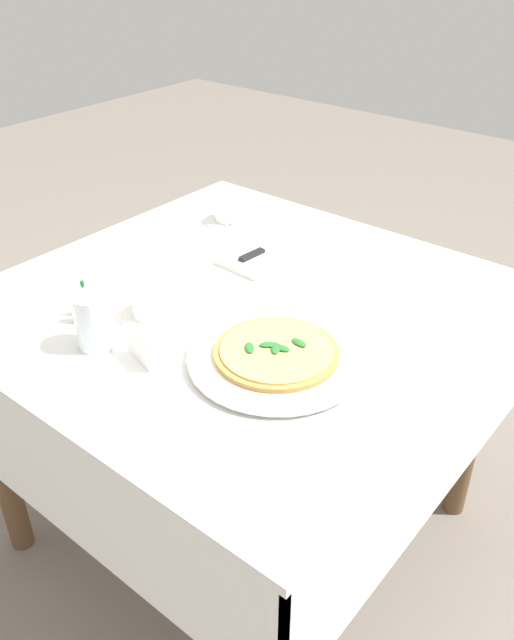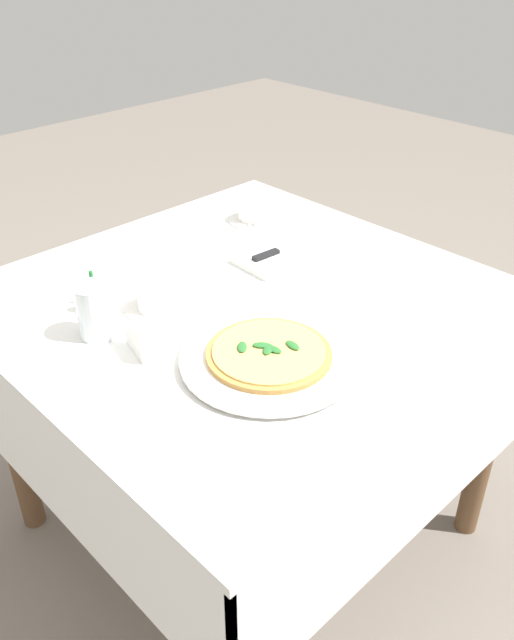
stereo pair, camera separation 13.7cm
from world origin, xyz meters
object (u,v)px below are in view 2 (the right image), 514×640
pizza_plate (269,359)px  salt_shaker (102,289)px  hot_sauce_bottle (93,291)px  pepper_shaker (85,301)px  pizza (269,353)px  menu_card (134,341)px  napkin_folded (280,255)px  coffee_cup_right_edge (155,299)px  water_glass_left_edge (96,314)px  dinner_knife (281,249)px  coffee_cup_near_left (252,213)px

pizza_plate → salt_shaker: (-0.09, 0.43, 0.01)m
hot_sauce_bottle → pepper_shaker: size_ratio=1.48×
pepper_shaker → pizza: bearing=-70.2°
pizza_plate → pizza: (0.00, 0.00, 0.01)m
pizza_plate → pepper_shaker: (-0.15, 0.41, 0.01)m
pepper_shaker → menu_card: bearing=-95.0°
napkin_folded → pepper_shaker: pepper_shaker is taller
coffee_cup_right_edge → pepper_shaker: (-0.11, 0.10, -0.00)m
pizza_plate → hot_sauce_bottle: hot_sauce_bottle is taller
salt_shaker → pepper_shaker: 0.06m
water_glass_left_edge → pepper_shaker: 0.11m
pizza → dinner_knife: size_ratio=1.23×
coffee_cup_right_edge → menu_card: coffee_cup_right_edge is taller
coffee_cup_near_left → napkin_folded: 0.24m
napkin_folded → menu_card: bearing=-167.7°
coffee_cup_near_left → water_glass_left_edge: size_ratio=1.13×
hot_sauce_bottle → pepper_shaker: 0.03m
napkin_folded → dinner_knife: size_ratio=1.15×
pizza → water_glass_left_edge: size_ratio=2.11×
hot_sauce_bottle → salt_shaker: 0.03m
pizza_plate → pepper_shaker: size_ratio=6.11×
pizza → menu_card: bearing=129.0°
pizza_plate → dinner_knife: 0.45m
water_glass_left_edge → dinner_knife: size_ratio=0.59×
coffee_cup_right_edge → dinner_knife: 0.37m
salt_shaker → menu_card: bearing=-108.1°
napkin_folded → pizza: bearing=-136.4°
hot_sauce_bottle → menu_card: hot_sauce_bottle is taller
pizza_plate → menu_card: (-0.17, 0.21, 0.02)m
coffee_cup_near_left → menu_card: 0.68m
coffee_cup_right_edge → menu_card: (-0.13, -0.10, 0.00)m
hot_sauce_bottle → napkin_folded: bearing=-15.7°
coffee_cup_right_edge → menu_card: 0.17m
pizza_plate → water_glass_left_edge: water_glass_left_edge is taller
coffee_cup_right_edge → water_glass_left_edge: water_glass_left_edge is taller
dinner_knife → napkin_folded: bearing=180.0°
coffee_cup_near_left → coffee_cup_right_edge: bearing=-157.4°
water_glass_left_edge → salt_shaker: size_ratio=2.04×
water_glass_left_edge → pepper_shaker: (0.03, 0.10, -0.02)m
pizza_plate → water_glass_left_edge: size_ratio=3.00×
napkin_folded → dinner_knife: 0.01m
pizza → pizza_plate: bearing=-106.9°
napkin_folded → water_glass_left_edge: bearing=-179.8°
pizza_plate → pepper_shaker: bearing=109.8°
pizza → menu_card: menu_card is taller
coffee_cup_near_left → napkin_folded: size_ratio=0.58×
hot_sauce_bottle → dinner_knife: bearing=-15.6°
pizza → napkin_folded: (0.33, 0.29, -0.01)m
pizza_plate → hot_sauce_bottle: bearing=105.9°
pizza → dinner_knife: (0.34, 0.29, -0.00)m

